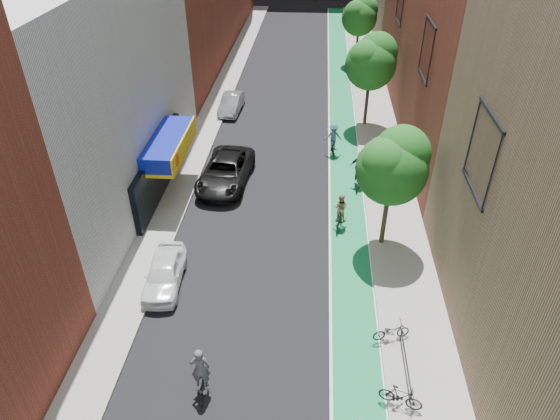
% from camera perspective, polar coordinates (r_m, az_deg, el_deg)
% --- Properties ---
extents(ground, '(160.00, 160.00, 0.00)m').
position_cam_1_polar(ground, '(19.15, -3.83, -22.07)').
color(ground, black).
rests_on(ground, ground).
extents(bike_lane, '(2.00, 68.00, 0.01)m').
position_cam_1_polar(bike_lane, '(39.71, 7.08, 10.86)').
color(bike_lane, '#147245').
rests_on(bike_lane, ground).
extents(sidewalk_left, '(2.00, 68.00, 0.15)m').
position_cam_1_polar(sidewalk_left, '(40.43, -7.49, 11.39)').
color(sidewalk_left, gray).
rests_on(sidewalk_left, ground).
extents(sidewalk_right, '(3.00, 68.00, 0.15)m').
position_cam_1_polar(sidewalk_right, '(39.89, 10.73, 10.74)').
color(sidewalk_right, gray).
rests_on(sidewalk_right, ground).
extents(building_left_white, '(8.00, 20.00, 12.00)m').
position_cam_1_polar(building_left_white, '(29.30, -22.75, 12.22)').
color(building_left_white, silver).
rests_on(building_left_white, ground).
extents(tree_near, '(3.40, 3.36, 6.42)m').
position_cam_1_polar(tree_near, '(23.56, 12.85, 5.10)').
color(tree_near, '#332619').
rests_on(tree_near, ground).
extents(tree_mid, '(3.55, 3.53, 6.74)m').
position_cam_1_polar(tree_mid, '(36.25, 10.43, 16.48)').
color(tree_mid, '#332619').
rests_on(tree_mid, ground).
extents(tree_far, '(3.30, 3.25, 6.21)m').
position_cam_1_polar(tree_far, '(49.79, 9.14, 21.15)').
color(tree_far, '#332619').
rests_on(tree_far, ground).
extents(parked_car_white, '(1.86, 4.06, 1.35)m').
position_cam_1_polar(parked_car_white, '(23.52, -13.09, -6.99)').
color(parked_car_white, white).
rests_on(parked_car_white, ground).
extents(parked_car_black, '(3.12, 5.97, 1.60)m').
position_cam_1_polar(parked_car_black, '(30.20, -6.25, 4.41)').
color(parked_car_black, black).
rests_on(parked_car_black, ground).
extents(parked_car_silver, '(1.62, 4.09, 1.33)m').
position_cam_1_polar(parked_car_silver, '(39.76, -5.58, 12.03)').
color(parked_car_silver, '#9A9BA2').
rests_on(parked_car_silver, ground).
extents(cyclist_lead, '(0.75, 1.58, 2.24)m').
position_cam_1_polar(cyclist_lead, '(19.13, -9.02, -18.38)').
color(cyclist_lead, black).
rests_on(cyclist_lead, ground).
extents(cyclist_lane_near, '(0.89, 1.86, 1.96)m').
position_cam_1_polar(cyclist_lane_near, '(26.53, 6.87, -0.38)').
color(cyclist_lane_near, black).
rests_on(cyclist_lane_near, ground).
extents(cyclist_lane_mid, '(1.15, 2.00, 2.21)m').
position_cam_1_polar(cyclist_lane_mid, '(30.12, 9.01, 4.14)').
color(cyclist_lane_mid, black).
rests_on(cyclist_lane_mid, ground).
extents(cyclist_lane_far, '(1.19, 1.84, 2.12)m').
position_cam_1_polar(cyclist_lane_far, '(33.42, 6.09, 7.87)').
color(cyclist_lane_far, black).
rests_on(cyclist_lane_far, ground).
extents(parked_bike_mid, '(1.63, 0.92, 0.94)m').
position_cam_1_polar(parked_bike_mid, '(19.19, 13.63, -20.02)').
color(parked_bike_mid, black).
rests_on(parked_bike_mid, sidewalk_right).
extents(parked_bike_far, '(1.63, 0.94, 0.81)m').
position_cam_1_polar(parked_bike_far, '(21.12, 12.60, -13.36)').
color(parked_bike_far, black).
rests_on(parked_bike_far, sidewalk_right).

